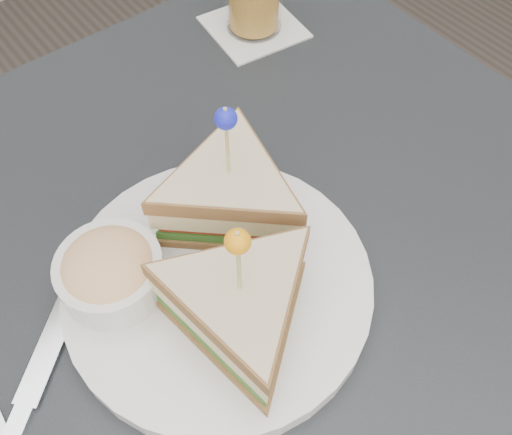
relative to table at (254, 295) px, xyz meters
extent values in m
cube|color=black|center=(0.00, 0.00, 0.06)|extent=(0.80, 0.80, 0.03)
cylinder|color=black|center=(0.35, 0.35, -0.31)|extent=(0.04, 0.04, 0.72)
cylinder|color=silver|center=(-0.05, -0.01, 0.08)|extent=(0.31, 0.31, 0.02)
cylinder|color=silver|center=(-0.05, -0.01, 0.10)|extent=(0.31, 0.31, 0.01)
cylinder|color=tan|center=(-0.06, -0.06, 0.20)|extent=(0.00, 0.00, 0.09)
sphere|color=orange|center=(-0.06, -0.06, 0.23)|extent=(0.02, 0.02, 0.02)
cylinder|color=tan|center=(0.00, 0.04, 0.20)|extent=(0.00, 0.00, 0.09)
sphere|color=#181EB7|center=(0.00, 0.04, 0.23)|extent=(0.02, 0.02, 0.02)
cylinder|color=silver|center=(-0.12, 0.05, 0.11)|extent=(0.10, 0.10, 0.04)
ellipsoid|color=#E0B772|center=(-0.12, 0.05, 0.13)|extent=(0.09, 0.09, 0.04)
cube|color=silver|center=(-0.19, 0.04, 0.08)|extent=(0.10, 0.09, 0.00)
cylinder|color=silver|center=(-0.15, 0.08, 0.08)|extent=(0.03, 0.03, 0.00)
cube|color=silver|center=(0.22, 0.28, 0.08)|extent=(0.13, 0.13, 0.00)
camera|label=1|loc=(-0.17, -0.22, 0.55)|focal=40.00mm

